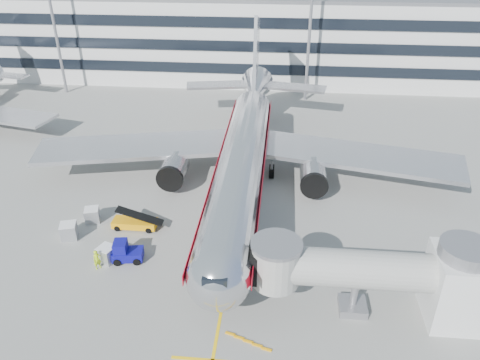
# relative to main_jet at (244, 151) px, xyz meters

# --- Properties ---
(ground) EXTENTS (180.00, 180.00, 0.00)m
(ground) POSITION_rel_main_jet_xyz_m (0.00, -11.72, -4.23)
(ground) COLOR gray
(ground) RESTS_ON ground
(lead_in_line) EXTENTS (0.25, 70.00, 0.01)m
(lead_in_line) POSITION_rel_main_jet_xyz_m (0.00, -1.72, -4.23)
(lead_in_line) COLOR yellow
(lead_in_line) RESTS_ON ground
(stop_bar) EXTENTS (6.00, 0.25, 0.01)m
(stop_bar) POSITION_rel_main_jet_xyz_m (0.00, -25.72, -4.23)
(stop_bar) COLOR yellow
(stop_bar) RESTS_ON ground
(main_jet) EXTENTS (50.95, 48.70, 16.06)m
(main_jet) POSITION_rel_main_jet_xyz_m (0.00, 0.00, 0.00)
(main_jet) COLOR silver
(main_jet) RESTS_ON ground
(jet_bridge) EXTENTS (17.80, 4.50, 7.00)m
(jet_bridge) POSITION_rel_main_jet_xyz_m (12.18, -19.72, -0.36)
(jet_bridge) COLOR silver
(jet_bridge) RESTS_ON ground
(terminal) EXTENTS (150.00, 24.25, 15.60)m
(terminal) POSITION_rel_main_jet_xyz_m (0.00, 46.23, 3.57)
(terminal) COLOR silver
(terminal) RESTS_ON ground
(light_mast_west) EXTENTS (2.40, 1.20, 25.45)m
(light_mast_west) POSITION_rel_main_jet_xyz_m (-35.00, 30.28, 10.64)
(light_mast_west) COLOR gray
(light_mast_west) RESTS_ON ground
(light_mast_centre) EXTENTS (2.40, 1.20, 25.45)m
(light_mast_centre) POSITION_rel_main_jet_xyz_m (8.00, 30.28, 10.64)
(light_mast_centre) COLOR gray
(light_mast_centre) RESTS_ON ground
(belt_loader) EXTENTS (4.70, 1.76, 2.25)m
(belt_loader) POSITION_rel_main_jet_xyz_m (-10.24, -10.21, -3.60)
(belt_loader) COLOR #F2A00A
(belt_loader) RESTS_ON ground
(baggage_tug) EXTENTS (2.93, 2.09, 2.06)m
(baggage_tug) POSITION_rel_main_jet_xyz_m (-9.56, -15.32, -3.34)
(baggage_tug) COLOR #0C0B79
(baggage_tug) RESTS_ON ground
(cargo_container_left) EXTENTS (1.76, 1.76, 1.51)m
(cargo_container_left) POSITION_rel_main_jet_xyz_m (-14.97, -9.45, -3.48)
(cargo_container_left) COLOR #ACAEB3
(cargo_container_left) RESTS_ON ground
(cargo_container_right) EXTENTS (1.87, 1.87, 1.61)m
(cargo_container_right) POSITION_rel_main_jet_xyz_m (-16.17, -12.49, -3.42)
(cargo_container_right) COLOR #ACAEB3
(cargo_container_right) RESTS_ON ground
(cargo_container_front) EXTENTS (1.87, 1.87, 1.52)m
(cargo_container_front) POSITION_rel_main_jet_xyz_m (-11.24, -15.58, -3.47)
(cargo_container_front) COLOR #ACAEB3
(cargo_container_front) RESTS_ON ground
(ramp_worker) EXTENTS (0.83, 0.82, 1.93)m
(ramp_worker) POSITION_rel_main_jet_xyz_m (-11.72, -16.69, -3.27)
(ramp_worker) COLOR #BFE518
(ramp_worker) RESTS_ON ground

